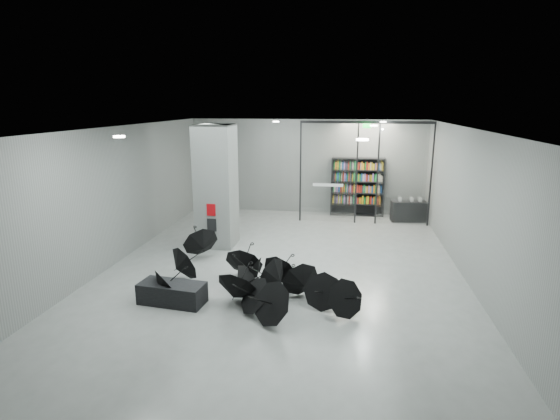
% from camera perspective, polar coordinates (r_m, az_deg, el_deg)
% --- Properties ---
extents(room, '(14.00, 14.02, 4.01)m').
position_cam_1_polar(room, '(11.82, 0.32, 5.03)').
color(room, gray).
rests_on(room, ground).
extents(column, '(1.20, 1.20, 4.00)m').
position_cam_1_polar(column, '(14.44, -8.36, 3.10)').
color(column, slate).
rests_on(column, ground).
extents(fire_cabinet, '(0.28, 0.04, 0.38)m').
position_cam_1_polar(fire_cabinet, '(14.00, -9.01, 0.02)').
color(fire_cabinet, '#A50A07').
rests_on(fire_cabinet, column).
extents(info_panel, '(0.30, 0.03, 0.42)m').
position_cam_1_polar(info_panel, '(14.13, -8.93, -1.95)').
color(info_panel, black).
rests_on(info_panel, column).
extents(exit_sign, '(0.30, 0.06, 0.15)m').
position_cam_1_polar(exit_sign, '(16.89, 11.31, 10.74)').
color(exit_sign, '#0CE533').
rests_on(exit_sign, room).
extents(glass_partition, '(5.06, 0.08, 4.00)m').
position_cam_1_polar(glass_partition, '(17.24, 11.00, 5.34)').
color(glass_partition, silver).
rests_on(glass_partition, ground).
extents(bench, '(1.62, 0.84, 0.50)m').
position_cam_1_polar(bench, '(10.86, -13.94, -10.51)').
color(bench, black).
rests_on(bench, ground).
extents(bookshelf, '(2.24, 0.49, 2.45)m').
position_cam_1_polar(bookshelf, '(18.63, 10.11, 3.01)').
color(bookshelf, black).
rests_on(bookshelf, ground).
extents(shop_counter, '(1.44, 0.70, 0.83)m').
position_cam_1_polar(shop_counter, '(18.28, 16.48, -0.15)').
color(shop_counter, black).
rests_on(shop_counter, ground).
extents(umbrella_cluster, '(5.67, 5.03, 1.34)m').
position_cam_1_polar(umbrella_cluster, '(10.99, -4.15, -9.47)').
color(umbrella_cluster, black).
rests_on(umbrella_cluster, ground).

